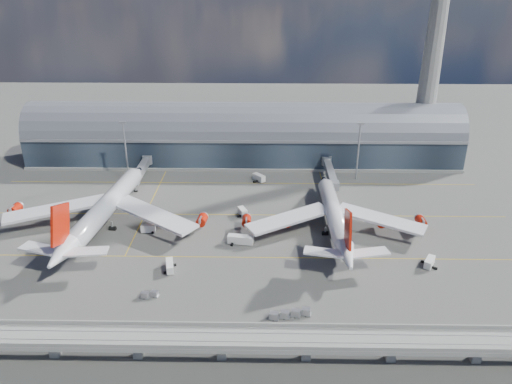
{
  "coord_description": "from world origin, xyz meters",
  "views": [
    {
      "loc": [
        9.74,
        -147.0,
        85.37
      ],
      "look_at": [
        7.0,
        10.0,
        14.0
      ],
      "focal_mm": 35.0,
      "sensor_mm": 36.0,
      "label": 1
    }
  ],
  "objects_px": {
    "floodlight_mast_right": "(358,150)",
    "service_truck_3": "(429,262)",
    "floodlight_mast_left": "(126,149)",
    "service_truck_4": "(243,212)",
    "service_truck_5": "(259,178)",
    "service_truck_0": "(170,266)",
    "control_tower": "(434,49)",
    "airliner_right": "(335,218)",
    "service_truck_2": "(241,240)",
    "cargo_train_0": "(150,294)",
    "cargo_train_1": "(290,314)",
    "service_truck_1": "(148,228)",
    "airliner_left": "(103,210)"
  },
  "relations": [
    {
      "from": "floodlight_mast_right",
      "to": "service_truck_3",
      "type": "height_order",
      "value": "floodlight_mast_right"
    },
    {
      "from": "floodlight_mast_left",
      "to": "service_truck_4",
      "type": "relative_size",
      "value": 4.76
    },
    {
      "from": "floodlight_mast_right",
      "to": "service_truck_3",
      "type": "relative_size",
      "value": 4.32
    },
    {
      "from": "service_truck_3",
      "to": "service_truck_5",
      "type": "xyz_separation_m",
      "value": [
        -53.86,
        66.69,
        0.13
      ]
    },
    {
      "from": "service_truck_5",
      "to": "service_truck_0",
      "type": "bearing_deg",
      "value": -151.21
    },
    {
      "from": "control_tower",
      "to": "service_truck_4",
      "type": "relative_size",
      "value": 19.08
    },
    {
      "from": "service_truck_0",
      "to": "service_truck_5",
      "type": "height_order",
      "value": "service_truck_5"
    },
    {
      "from": "airliner_right",
      "to": "service_truck_5",
      "type": "relative_size",
      "value": 10.9
    },
    {
      "from": "airliner_right",
      "to": "service_truck_2",
      "type": "bearing_deg",
      "value": -164.81
    },
    {
      "from": "service_truck_5",
      "to": "cargo_train_0",
      "type": "bearing_deg",
      "value": -150.03
    },
    {
      "from": "airliner_right",
      "to": "cargo_train_1",
      "type": "distance_m",
      "value": 50.51
    },
    {
      "from": "service_truck_1",
      "to": "service_truck_2",
      "type": "bearing_deg",
      "value": -108.32
    },
    {
      "from": "airliner_right",
      "to": "service_truck_5",
      "type": "height_order",
      "value": "airliner_right"
    },
    {
      "from": "airliner_left",
      "to": "service_truck_1",
      "type": "height_order",
      "value": "airliner_left"
    },
    {
      "from": "floodlight_mast_left",
      "to": "service_truck_5",
      "type": "xyz_separation_m",
      "value": [
        57.53,
        -2.49,
        -12.11
      ]
    },
    {
      "from": "service_truck_1",
      "to": "cargo_train_1",
      "type": "xyz_separation_m",
      "value": [
        47.69,
        -45.69,
        -0.43
      ]
    },
    {
      "from": "control_tower",
      "to": "floodlight_mast_right",
      "type": "xyz_separation_m",
      "value": [
        -35.0,
        -28.0,
        -38.0
      ]
    },
    {
      "from": "airliner_left",
      "to": "service_truck_3",
      "type": "height_order",
      "value": "airliner_left"
    },
    {
      "from": "service_truck_2",
      "to": "cargo_train_1",
      "type": "height_order",
      "value": "service_truck_2"
    },
    {
      "from": "airliner_right",
      "to": "service_truck_5",
      "type": "bearing_deg",
      "value": 120.42
    },
    {
      "from": "service_truck_0",
      "to": "service_truck_1",
      "type": "xyz_separation_m",
      "value": [
        -11.75,
        23.73,
        0.05
      ]
    },
    {
      "from": "floodlight_mast_right",
      "to": "cargo_train_0",
      "type": "relative_size",
      "value": 4.9
    },
    {
      "from": "control_tower",
      "to": "airliner_right",
      "type": "relative_size",
      "value": 1.52
    },
    {
      "from": "service_truck_2",
      "to": "cargo_train_1",
      "type": "bearing_deg",
      "value": -149.4
    },
    {
      "from": "airliner_left",
      "to": "service_truck_1",
      "type": "distance_m",
      "value": 17.51
    },
    {
      "from": "service_truck_2",
      "to": "service_truck_4",
      "type": "relative_size",
      "value": 1.65
    },
    {
      "from": "service_truck_2",
      "to": "control_tower",
      "type": "bearing_deg",
      "value": -35.25
    },
    {
      "from": "floodlight_mast_right",
      "to": "service_truck_3",
      "type": "xyz_separation_m",
      "value": [
        11.39,
        -69.17,
        -12.24
      ]
    },
    {
      "from": "airliner_left",
      "to": "service_truck_0",
      "type": "xyz_separation_m",
      "value": [
        28.07,
        -27.2,
        -5.35
      ]
    },
    {
      "from": "airliner_right",
      "to": "service_truck_0",
      "type": "xyz_separation_m",
      "value": [
        -53.4,
        -25.22,
        -4.19
      ]
    },
    {
      "from": "service_truck_4",
      "to": "service_truck_5",
      "type": "height_order",
      "value": "service_truck_5"
    },
    {
      "from": "floodlight_mast_left",
      "to": "service_truck_2",
      "type": "relative_size",
      "value": 2.89
    },
    {
      "from": "service_truck_5",
      "to": "airliner_right",
      "type": "bearing_deg",
      "value": -99.63
    },
    {
      "from": "airliner_left",
      "to": "service_truck_5",
      "type": "relative_size",
      "value": 12.48
    },
    {
      "from": "floodlight_mast_left",
      "to": "airliner_left",
      "type": "distance_m",
      "value": 46.09
    },
    {
      "from": "service_truck_1",
      "to": "cargo_train_1",
      "type": "distance_m",
      "value": 66.04
    },
    {
      "from": "control_tower",
      "to": "service_truck_3",
      "type": "height_order",
      "value": "control_tower"
    },
    {
      "from": "control_tower",
      "to": "service_truck_3",
      "type": "bearing_deg",
      "value": -103.66
    },
    {
      "from": "service_truck_2",
      "to": "service_truck_4",
      "type": "xyz_separation_m",
      "value": [
        -0.23,
        21.12,
        -0.19
      ]
    },
    {
      "from": "control_tower",
      "to": "cargo_train_1",
      "type": "bearing_deg",
      "value": -119.03
    },
    {
      "from": "control_tower",
      "to": "cargo_train_1",
      "type": "distance_m",
      "value": 149.1
    },
    {
      "from": "service_truck_0",
      "to": "cargo_train_1",
      "type": "xyz_separation_m",
      "value": [
        35.94,
        -21.95,
        -0.38
      ]
    },
    {
      "from": "service_truck_3",
      "to": "cargo_train_0",
      "type": "xyz_separation_m",
      "value": [
        -83.66,
        -17.36,
        -0.51
      ]
    },
    {
      "from": "floodlight_mast_left",
      "to": "service_truck_1",
      "type": "relative_size",
      "value": 5.02
    },
    {
      "from": "cargo_train_1",
      "to": "control_tower",
      "type": "bearing_deg",
      "value": -16.94
    },
    {
      "from": "airliner_left",
      "to": "service_truck_3",
      "type": "xyz_separation_m",
      "value": [
        108.45,
        -23.7,
        -5.34
      ]
    },
    {
      "from": "floodlight_mast_right",
      "to": "airliner_right",
      "type": "height_order",
      "value": "floodlight_mast_right"
    },
    {
      "from": "floodlight_mast_right",
      "to": "service_truck_0",
      "type": "xyz_separation_m",
      "value": [
        -68.99,
        -72.67,
        -12.24
      ]
    },
    {
      "from": "control_tower",
      "to": "service_truck_0",
      "type": "height_order",
      "value": "control_tower"
    },
    {
      "from": "airliner_left",
      "to": "service_truck_1",
      "type": "bearing_deg",
      "value": -5.96
    }
  ]
}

